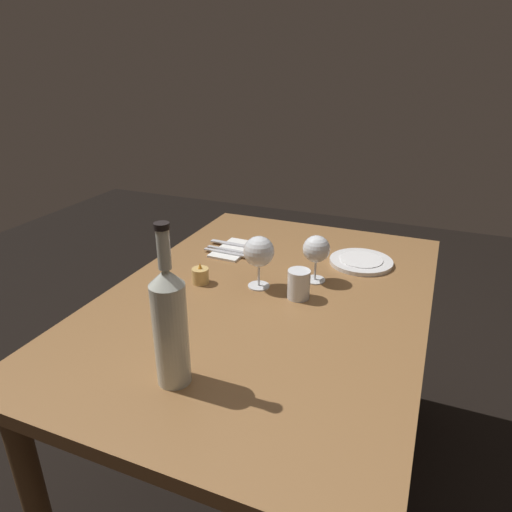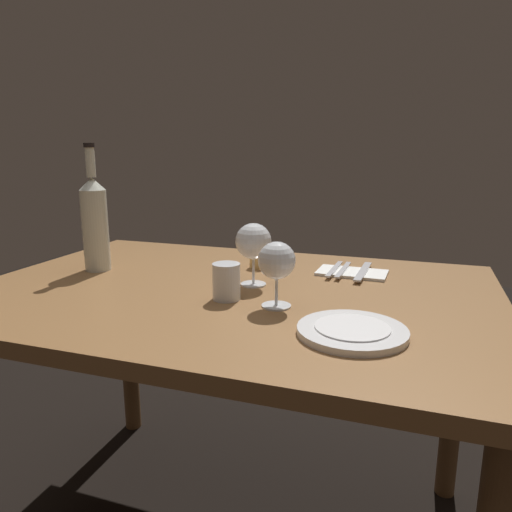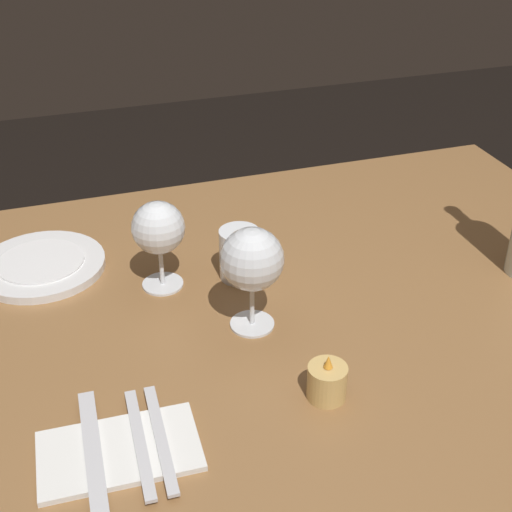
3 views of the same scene
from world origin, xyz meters
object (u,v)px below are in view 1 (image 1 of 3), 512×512
at_px(water_tumbler, 299,285).
at_px(dinner_plate, 361,261).
at_px(fork_outer, 227,253).
at_px(folded_napkin, 233,249).
at_px(votive_candle, 201,276).
at_px(wine_glass_left, 316,250).
at_px(table_knife, 237,245).
at_px(wine_glass_right, 259,252).
at_px(wine_bottle, 170,324).
at_px(fork_inner, 230,250).

xyz_separation_m(water_tumbler, dinner_plate, (0.31, -0.12, -0.03)).
bearing_deg(fork_outer, folded_napkin, 0.00).
relative_size(water_tumbler, votive_candle, 1.28).
height_order(wine_glass_left, folded_napkin, wine_glass_left).
height_order(votive_candle, table_knife, votive_candle).
bearing_deg(folded_napkin, wine_glass_right, -139.94).
relative_size(wine_glass_right, wine_bottle, 0.45).
xyz_separation_m(wine_bottle, water_tumbler, (0.46, -0.13, -0.10)).
distance_m(votive_candle, dinner_plate, 0.54).
xyz_separation_m(votive_candle, dinner_plate, (0.33, -0.43, -0.02)).
xyz_separation_m(dinner_plate, table_knife, (-0.03, 0.45, 0.00)).
distance_m(wine_bottle, water_tumbler, 0.49).
distance_m(wine_glass_left, wine_glass_right, 0.18).
height_order(dinner_plate, folded_napkin, dinner_plate).
height_order(wine_glass_left, wine_glass_right, wine_glass_right).
distance_m(wine_bottle, fork_inner, 0.72).
relative_size(water_tumbler, table_knife, 0.41).
distance_m(water_tumbler, folded_napkin, 0.41).
bearing_deg(wine_glass_left, fork_outer, 77.90).
bearing_deg(folded_napkin, votive_candle, -176.72).
bearing_deg(wine_glass_left, wine_bottle, 165.75).
distance_m(dinner_plate, fork_inner, 0.45).
bearing_deg(wine_bottle, dinner_plate, -18.64).
height_order(wine_glass_left, dinner_plate, wine_glass_left).
height_order(wine_bottle, table_knife, wine_bottle).
relative_size(fork_inner, table_knife, 0.86).
relative_size(wine_glass_left, wine_glass_right, 0.92).
xyz_separation_m(wine_glass_left, table_knife, (0.15, 0.34, -0.09)).
distance_m(wine_glass_right, dinner_plate, 0.40).
bearing_deg(votive_candle, table_knife, 2.95).
relative_size(wine_glass_left, votive_candle, 2.21).
relative_size(water_tumbler, fork_inner, 0.48).
height_order(fork_inner, table_knife, same).
bearing_deg(fork_outer, wine_glass_right, -132.82).
distance_m(wine_glass_left, fork_inner, 0.36).
height_order(wine_glass_left, fork_outer, wine_glass_left).
relative_size(wine_glass_left, fork_outer, 0.82).
distance_m(votive_candle, fork_outer, 0.22).
bearing_deg(dinner_plate, wine_bottle, 161.36).
height_order(wine_glass_right, folded_napkin, wine_glass_right).
xyz_separation_m(fork_outer, table_knife, (0.08, 0.00, 0.00)).
bearing_deg(wine_bottle, folded_napkin, 14.98).
bearing_deg(fork_inner, fork_outer, 180.00).
relative_size(water_tumbler, dinner_plate, 0.41).
relative_size(dinner_plate, table_knife, 1.00).
bearing_deg(dinner_plate, table_knife, 93.86).
distance_m(wine_bottle, dinner_plate, 0.82).
xyz_separation_m(wine_glass_left, fork_outer, (0.07, 0.34, -0.09)).
xyz_separation_m(wine_bottle, folded_napkin, (0.70, 0.19, -0.14)).
xyz_separation_m(wine_glass_right, wine_bottle, (-0.48, 0.00, 0.03)).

